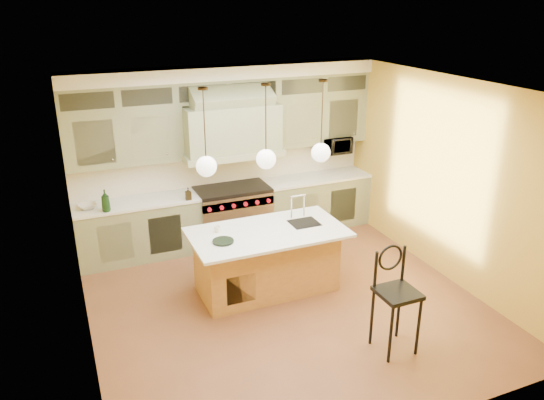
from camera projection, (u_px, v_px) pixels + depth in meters
name	position (u px, v px, depth m)	size (l,w,h in m)	color
floor	(285.00, 303.00, 7.19)	(5.00, 5.00, 0.00)	brown
ceiling	(287.00, 88.00, 6.15)	(5.00, 5.00, 0.00)	white
wall_back	(224.00, 153.00, 8.82)	(5.00, 5.00, 0.00)	gold
wall_front	(406.00, 302.00, 4.52)	(5.00, 5.00, 0.00)	gold
wall_left	(77.00, 236.00, 5.76)	(5.00, 5.00, 0.00)	gold
wall_right	(445.00, 179.00, 7.58)	(5.00, 5.00, 0.00)	gold
back_cabinetry	(229.00, 158.00, 8.60)	(5.00, 0.77, 2.90)	gray
range	(233.00, 214.00, 8.86)	(1.20, 0.74, 0.96)	silver
kitchen_island	(267.00, 259.00, 7.38)	(2.11, 1.14, 1.35)	#A86F3B
counter_stool	(396.00, 293.00, 6.03)	(0.45, 0.45, 1.27)	black
microwave	(334.00, 145.00, 9.31)	(0.54, 0.37, 0.30)	black
oil_bottle_a	(105.00, 201.00, 7.72)	(0.13, 0.13, 0.33)	black
oil_bottle_b	(188.00, 194.00, 8.19)	(0.09, 0.09, 0.20)	black
fruit_bowl	(88.00, 206.00, 7.87)	(0.27, 0.27, 0.07)	silver
cup	(217.00, 229.00, 7.13)	(0.09, 0.09, 0.09)	white
pendant_left	(206.00, 164.00, 6.56)	(0.26, 0.26, 1.11)	#2D2319
pendant_center	(266.00, 157.00, 6.85)	(0.26, 0.26, 1.11)	#2D2319
pendant_right	(321.00, 150.00, 7.14)	(0.26, 0.26, 1.11)	#2D2319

